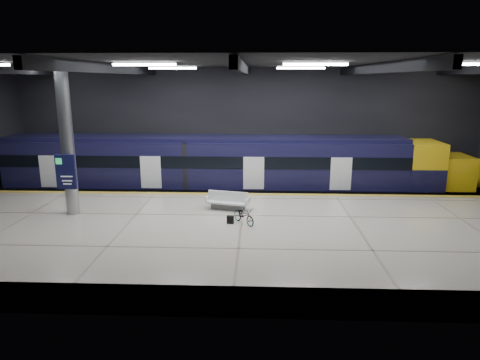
{
  "coord_description": "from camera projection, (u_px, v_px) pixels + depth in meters",
  "views": [
    {
      "loc": [
        0.66,
        -20.02,
        7.31
      ],
      "look_at": [
        -0.2,
        1.5,
        2.2
      ],
      "focal_mm": 32.0,
      "sensor_mm": 36.0,
      "label": 1
    }
  ],
  "objects": [
    {
      "name": "room_shell",
      "position": [
        243.0,
        114.0,
        19.86
      ],
      "size": [
        30.1,
        16.1,
        8.05
      ],
      "color": "black",
      "rests_on": "ground"
    },
    {
      "name": "bench",
      "position": [
        228.0,
        203.0,
        20.8
      ],
      "size": [
        2.2,
        1.32,
        0.91
      ],
      "rotation": [
        0.0,
        0.0,
        -0.24
      ],
      "color": "#595B60",
      "rests_on": "platform"
    },
    {
      "name": "safety_strip",
      "position": [
        245.0,
        194.0,
        23.6
      ],
      "size": [
        30.0,
        0.4,
        0.01
      ],
      "primitive_type": "cube",
      "color": "gold",
      "rests_on": "platform"
    },
    {
      "name": "train",
      "position": [
        234.0,
        167.0,
        26.07
      ],
      "size": [
        29.4,
        2.84,
        3.79
      ],
      "color": "black",
      "rests_on": "ground"
    },
    {
      "name": "bicycle",
      "position": [
        244.0,
        215.0,
        18.73
      ],
      "size": [
        1.27,
        1.45,
        0.76
      ],
      "primitive_type": "imported",
      "rotation": [
        0.0,
        0.0,
        0.65
      ],
      "color": "#99999E",
      "rests_on": "platform"
    },
    {
      "name": "info_column",
      "position": [
        67.0,
        143.0,
        19.46
      ],
      "size": [
        0.9,
        0.78,
        6.9
      ],
      "color": "#9EA0A5",
      "rests_on": "platform"
    },
    {
      "name": "rails",
      "position": [
        246.0,
        198.0,
        26.51
      ],
      "size": [
        30.0,
        1.52,
        0.16
      ],
      "color": "gray",
      "rests_on": "ground"
    },
    {
      "name": "pannier_bag",
      "position": [
        230.0,
        220.0,
        18.8
      ],
      "size": [
        0.32,
        0.22,
        0.35
      ],
      "primitive_type": "cube",
      "rotation": [
        0.0,
        0.0,
        -0.13
      ],
      "color": "black",
      "rests_on": "platform"
    },
    {
      "name": "platform",
      "position": [
        241.0,
        238.0,
        18.62
      ],
      "size": [
        30.0,
        11.0,
        1.1
      ],
      "primitive_type": "cube",
      "color": "beige",
      "rests_on": "ground"
    },
    {
      "name": "ground",
      "position": [
        243.0,
        230.0,
        21.18
      ],
      "size": [
        30.0,
        30.0,
        0.0
      ],
      "primitive_type": "plane",
      "color": "black",
      "rests_on": "ground"
    }
  ]
}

